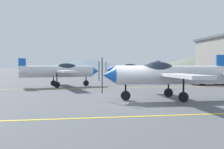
% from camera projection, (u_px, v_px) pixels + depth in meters
% --- Properties ---
extents(ground_plane, '(400.00, 400.00, 0.00)m').
position_uv_depth(ground_plane, '(131.00, 101.00, 14.35)').
color(ground_plane, '#54565B').
extents(apron_line_near, '(80.00, 0.16, 0.01)m').
position_uv_depth(apron_line_near, '(155.00, 116.00, 10.10)').
color(apron_line_near, yellow).
rests_on(apron_line_near, ground_plane).
extents(apron_line_far, '(80.00, 0.16, 0.01)m').
position_uv_depth(apron_line_far, '(110.00, 88.00, 22.76)').
color(apron_line_far, yellow).
rests_on(apron_line_far, ground_plane).
extents(airplane_near, '(7.95, 9.18, 2.76)m').
position_uv_depth(airplane_near, '(167.00, 74.00, 14.95)').
color(airplane_near, silver).
rests_on(airplane_near, ground_plane).
extents(airplane_mid, '(8.07, 9.20, 2.76)m').
position_uv_depth(airplane_mid, '(60.00, 71.00, 24.15)').
color(airplane_mid, silver).
rests_on(airplane_mid, ground_plane).
extents(airplane_far, '(8.06, 9.23, 2.76)m').
position_uv_depth(airplane_far, '(135.00, 70.00, 32.90)').
color(airplane_far, silver).
rests_on(airplane_far, ground_plane).
extents(car_sedan, '(4.43, 2.29, 1.62)m').
position_uv_depth(car_sedan, '(209.00, 77.00, 26.67)').
color(car_sedan, red).
rests_on(car_sedan, ground_plane).
extents(hill_centerleft, '(71.57, 71.57, 6.39)m').
position_uv_depth(hill_centerleft, '(88.00, 64.00, 163.98)').
color(hill_centerleft, slate).
rests_on(hill_centerleft, ground_plane).
extents(hill_centerright, '(66.05, 66.05, 7.29)m').
position_uv_depth(hill_centerright, '(194.00, 63.00, 151.93)').
color(hill_centerright, slate).
rests_on(hill_centerright, ground_plane).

